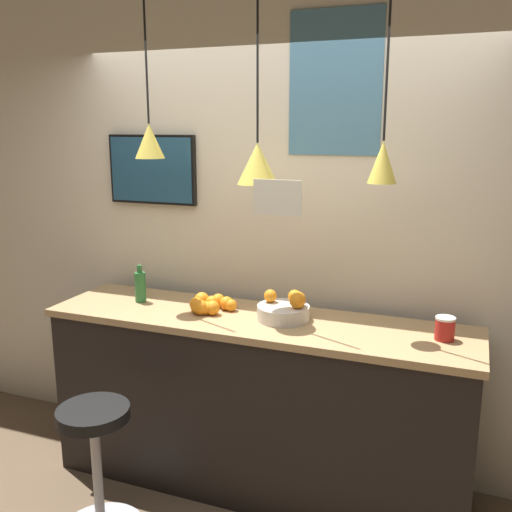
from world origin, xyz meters
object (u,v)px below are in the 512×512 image
at_px(spread_jar, 445,328).
at_px(juice_bottle, 140,286).
at_px(bar_stool, 96,455).
at_px(fruit_bowl, 285,309).
at_px(mounted_tv, 152,170).

bearing_deg(spread_jar, juice_bottle, -180.00).
distance_m(bar_stool, juice_bottle, 0.99).
relative_size(fruit_bowl, spread_jar, 2.44).
xyz_separation_m(fruit_bowl, spread_jar, (0.83, -0.00, 0.00)).
xyz_separation_m(fruit_bowl, mounted_tv, (-0.99, 0.32, 0.70)).
bearing_deg(spread_jar, fruit_bowl, 179.67).
distance_m(juice_bottle, mounted_tv, 0.75).
relative_size(fruit_bowl, mounted_tv, 0.48).
height_order(bar_stool, mounted_tv, mounted_tv).
relative_size(juice_bottle, mounted_tv, 0.38).
bearing_deg(fruit_bowl, spread_jar, -0.33).
distance_m(bar_stool, mounted_tv, 1.71).
distance_m(spread_jar, mounted_tv, 1.98).
height_order(bar_stool, fruit_bowl, fruit_bowl).
relative_size(bar_stool, spread_jar, 6.02).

